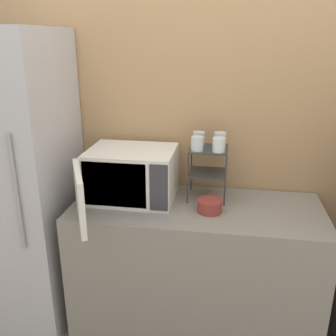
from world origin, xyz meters
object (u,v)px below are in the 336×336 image
Objects in this scene: bowl at (210,206)px; refrigerator at (21,185)px; microwave at (130,175)px; glass_front_left at (197,144)px; glass_back_right at (220,139)px; glass_front_right at (219,145)px; glass_back_left at (199,138)px; dish_rack at (208,162)px.

refrigerator reaches higher than bowl.
microwave is 0.47m from glass_front_left.
glass_front_right is (-0.00, -0.13, 0.00)m from glass_back_right.
glass_front_right is 0.04× the size of refrigerator.
glass_front_left is at bearing -135.27° from glass_back_right.
microwave is 9.37× the size of glass_front_left.
glass_back_left is at bearing 109.55° from bowl.
glass_front_left is at bearing 122.86° from bowl.
refrigerator is at bearing -172.71° from dish_rack.
dish_rack is 3.87× the size of glass_front_right.
dish_rack is 0.17× the size of refrigerator.
glass_back_right is at bearing 45.83° from dish_rack.
glass_back_left reaches higher than dish_rack.
glass_back_left is 0.58× the size of bowl.
refrigerator reaches higher than glass_back_left.
glass_back_right is at bearing 2.96° from glass_back_left.
glass_front_left is (0.42, 0.04, 0.21)m from microwave.
glass_front_right and glass_back_left have the same top height.
glass_front_right is (0.13, -0.00, 0.00)m from glass_front_left.
dish_rack is at bearing 11.59° from microwave.
glass_front_right is at bearing 3.43° from microwave.
glass_front_left is at bearing -89.57° from glass_back_left.
glass_front_right reaches higher than microwave.
microwave is at bearing -158.85° from glass_back_left.
refrigerator is (-1.27, -0.09, -0.30)m from glass_front_right.
dish_rack reaches higher than microwave.
microwave is at bearing -176.57° from glass_front_right.
bowl is (-0.04, -0.28, -0.34)m from glass_back_right.
microwave is 0.41× the size of refrigerator.
glass_front_left is at bearing -136.44° from dish_rack.
glass_front_left is at bearing 4.62° from refrigerator.
bowl is at bearing -97.42° from glass_back_right.
glass_front_left reaches higher than microwave.
glass_front_right is (0.06, -0.07, 0.14)m from dish_rack.
glass_front_left and glass_back_right have the same top height.
microwave is at bearing 4.39° from refrigerator.
dish_rack is 3.87× the size of glass_front_left.
glass_front_right is at bearing -91.23° from glass_back_right.
glass_front_left is 1.00× the size of glass_front_right.
glass_front_right is 1.31m from refrigerator.
microwave is at bearing -163.01° from glass_back_right.
glass_front_left reaches higher than bowl.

